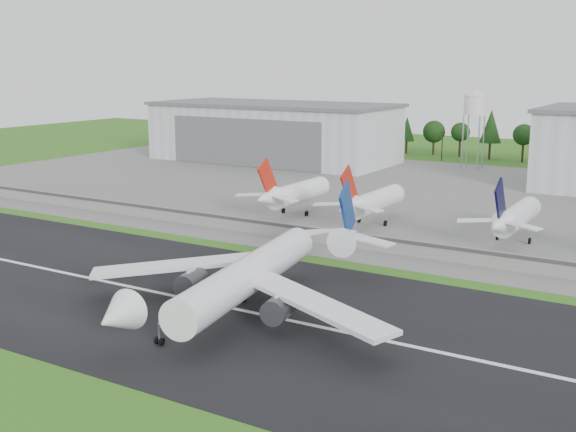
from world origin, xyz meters
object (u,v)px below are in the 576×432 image
Objects in this scene: main_airliner at (247,284)px; parked_jet_navy at (513,218)px; parked_jet_red_a at (292,193)px; parked_jet_red_b at (370,202)px.

main_airliner is 1.89× the size of parked_jet_navy.
parked_jet_red_a reaches higher than parked_jet_navy.
parked_jet_red_b is (-9.75, 66.94, 1.00)m from main_airliner.
parked_jet_red_a is 1.00× the size of parked_jet_red_b.
parked_jet_navy is (34.08, -0.00, -0.02)m from parked_jet_red_b.
parked_jet_red_a is (-31.72, 66.96, 1.09)m from main_airliner.
parked_jet_navy is at bearing -0.02° from parked_jet_red_a.
parked_jet_red_b is (21.97, -0.02, -0.09)m from parked_jet_red_a.
parked_jet_red_a is 1.00× the size of parked_jet_navy.
parked_jet_red_a is at bearing -74.43° from main_airliner.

